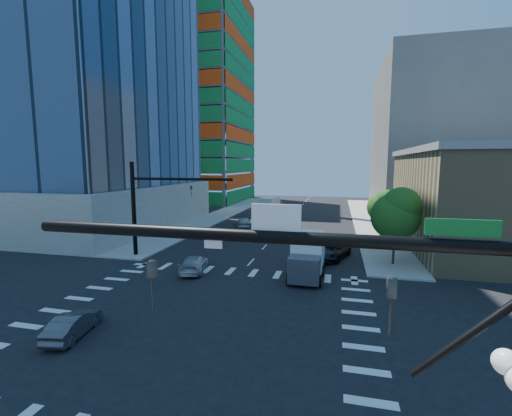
# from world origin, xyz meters

# --- Properties ---
(ground) EXTENTS (160.00, 160.00, 0.00)m
(ground) POSITION_xyz_m (0.00, 0.00, 0.00)
(ground) COLOR black
(ground) RESTS_ON ground
(road_markings) EXTENTS (20.00, 20.00, 0.01)m
(road_markings) POSITION_xyz_m (0.00, 0.00, 0.01)
(road_markings) COLOR silver
(road_markings) RESTS_ON ground
(sidewalk_ne) EXTENTS (5.00, 60.00, 0.15)m
(sidewalk_ne) POSITION_xyz_m (12.50, 40.00, 0.07)
(sidewalk_ne) COLOR gray
(sidewalk_ne) RESTS_ON ground
(sidewalk_nw) EXTENTS (5.00, 60.00, 0.15)m
(sidewalk_nw) POSITION_xyz_m (-12.50, 40.00, 0.07)
(sidewalk_nw) COLOR gray
(sidewalk_nw) RESTS_ON ground
(construction_building) EXTENTS (25.16, 34.50, 70.60)m
(construction_building) POSITION_xyz_m (-27.41, 61.93, 24.61)
(construction_building) COLOR slate
(construction_building) RESTS_ON ground
(bg_building_ne) EXTENTS (24.00, 30.00, 28.00)m
(bg_building_ne) POSITION_xyz_m (27.00, 55.00, 14.00)
(bg_building_ne) COLOR #67635D
(bg_building_ne) RESTS_ON ground
(signal_mast_nw) EXTENTS (10.20, 0.40, 9.00)m
(signal_mast_nw) POSITION_xyz_m (-10.00, 11.50, 5.49)
(signal_mast_nw) COLOR black
(signal_mast_nw) RESTS_ON sidewalk_nw
(tree_south) EXTENTS (4.16, 4.16, 6.82)m
(tree_south) POSITION_xyz_m (12.63, 13.90, 4.69)
(tree_south) COLOR #382316
(tree_south) RESTS_ON sidewalk_ne
(tree_north) EXTENTS (3.54, 3.52, 5.78)m
(tree_north) POSITION_xyz_m (12.93, 25.90, 3.99)
(tree_north) COLOR #382316
(tree_north) RESTS_ON sidewalk_ne
(car_nb_far) EXTENTS (4.09, 6.04, 1.54)m
(car_nb_far) POSITION_xyz_m (7.12, 15.10, 0.77)
(car_nb_far) COLOR black
(car_nb_far) RESTS_ON ground
(car_sb_near) EXTENTS (2.74, 4.81, 1.31)m
(car_sb_near) POSITION_xyz_m (-3.93, 8.28, 0.66)
(car_sb_near) COLOR #BEBEBE
(car_sb_near) RESTS_ON ground
(car_sb_mid) EXTENTS (2.84, 4.78, 1.52)m
(car_sb_mid) POSITION_xyz_m (-5.29, 28.65, 0.76)
(car_sb_mid) COLOR #A9ADB1
(car_sb_mid) RESTS_ON ground
(car_sb_cross) EXTENTS (1.92, 3.89, 1.23)m
(car_sb_cross) POSITION_xyz_m (-5.61, -3.29, 0.61)
(car_sb_cross) COLOR #48484C
(car_sb_cross) RESTS_ON ground
(box_truck_near) EXTENTS (2.65, 6.04, 3.15)m
(box_truck_near) POSITION_xyz_m (5.37, 9.27, 1.39)
(box_truck_near) COLOR black
(box_truck_near) RESTS_ON ground
(box_truck_far) EXTENTS (3.29, 6.26, 3.14)m
(box_truck_far) POSITION_xyz_m (-4.00, 42.50, 1.39)
(box_truck_far) COLOR black
(box_truck_far) RESTS_ON ground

